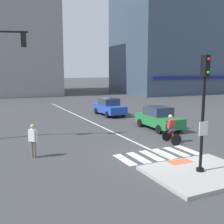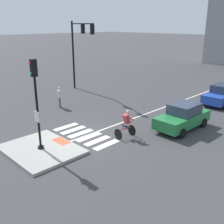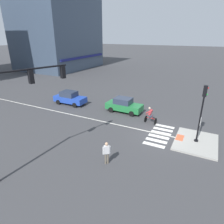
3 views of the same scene
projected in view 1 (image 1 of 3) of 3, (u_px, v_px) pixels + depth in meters
The scene contains 17 objects.
ground_plane at pixel (161, 156), 13.64m from camera, with size 300.00×300.00×0.00m, color #3D3D3F.
traffic_island at pixel (200, 173), 11.18m from camera, with size 4.14×3.27×0.15m, color #A3A099.
tactile_pad_front at pixel (180, 162), 12.31m from camera, with size 1.10×0.60×0.01m, color #DB5B38.
signal_pole at pixel (204, 103), 10.74m from camera, with size 0.44×0.38×4.68m.
crosswalk_stripe_a at pixel (125, 160), 13.04m from camera, with size 0.44×1.80×0.01m, color silver.
crosswalk_stripe_b at pixel (138, 157), 13.37m from camera, with size 0.44×1.80×0.01m, color silver.
crosswalk_stripe_c at pixel (152, 155), 13.69m from camera, with size 0.44×1.80×0.01m, color silver.
crosswalk_stripe_d at pixel (164, 153), 14.02m from camera, with size 0.44×1.80×0.01m, color silver.
crosswalk_stripe_e at pixel (176, 152), 14.34m from camera, with size 0.44×1.80×0.01m, color silver.
crosswalk_stripe_f at pixel (188, 150), 14.67m from camera, with size 0.44×1.80×0.01m, color silver.
lane_centre_line at pixel (91, 122), 22.64m from camera, with size 0.14×28.00×0.01m, color silver.
building_corner_left at pixel (169, 42), 52.36m from camera, with size 19.48×15.03×19.57m.
building_corner_right at pixel (11, 38), 50.03m from camera, with size 14.80×19.98×20.47m.
car_blue_eastbound_far at pixel (109, 107), 26.00m from camera, with size 1.89×4.12×1.64m.
car_green_eastbound_mid at pixel (159, 118), 19.83m from camera, with size 1.92×4.14×1.64m.
cyclist at pixel (171, 129), 15.94m from camera, with size 0.80×1.17×1.68m.
pedestrian_at_curb_left at pixel (33, 138), 13.23m from camera, with size 0.40×0.44×1.67m.
Camera 1 is at (-7.84, -10.85, 4.22)m, focal length 43.69 mm.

